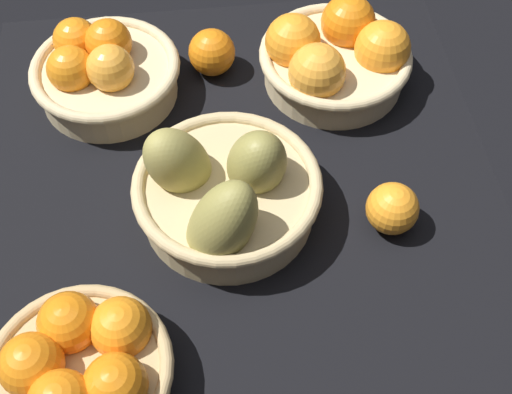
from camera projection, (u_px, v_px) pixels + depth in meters
market_tray at (240, 213)px, 91.25cm from camera, size 84.00×72.00×3.00cm
basket_far_left at (80, 369)px, 72.27cm from camera, size 20.85×20.85×10.11cm
basket_far_right at (103, 71)px, 98.94cm from camera, size 22.23×22.23×10.98cm
basket_center_pears at (224, 191)px, 85.17cm from camera, size 24.58×25.24×15.95cm
basket_near_right at (335, 56)px, 100.39cm from camera, size 23.09×23.09×11.08cm
loose_orange_front_gap at (392, 208)px, 85.67cm from camera, size 6.88×6.88×6.88cm
loose_orange_back_gap at (212, 52)px, 102.50cm from camera, size 7.23×7.23×7.23cm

